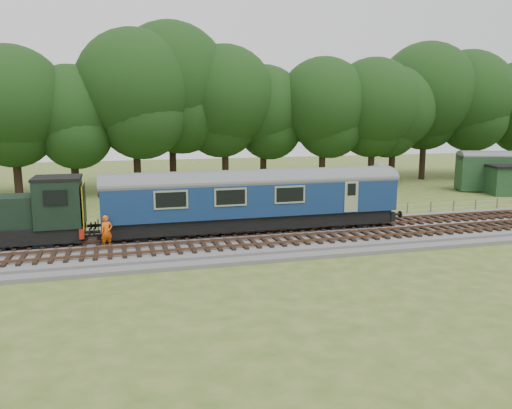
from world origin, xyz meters
name	(u,v)px	position (x,y,z in m)	size (l,w,h in m)	color
ground	(303,239)	(0.00, 0.00, 0.00)	(120.00, 120.00, 0.00)	#3B551F
ballast	(303,236)	(0.00, 0.00, 0.17)	(70.00, 7.00, 0.35)	#4C4C4F
track_north	(295,227)	(0.00, 1.40, 0.42)	(67.20, 2.40, 0.21)	black
track_south	(313,238)	(0.00, -1.60, 0.42)	(67.20, 2.40, 0.21)	black
fence	(280,224)	(0.00, 4.50, 0.00)	(64.00, 0.12, 1.00)	#6B6054
tree_line	(226,189)	(0.00, 22.00, 0.00)	(70.00, 8.00, 18.00)	black
dmu_railcar	(254,195)	(-2.67, 1.40, 2.61)	(18.05, 2.86, 3.88)	black
shunter_loco	(6,217)	(-16.60, 1.40, 1.97)	(8.91, 2.60, 3.38)	black
worker	(107,232)	(-11.38, -0.41, 1.24)	(0.65, 0.43, 1.78)	#EF570C
shed	(506,180)	(24.86, 11.34, 1.43)	(4.28, 4.28, 2.82)	#193820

